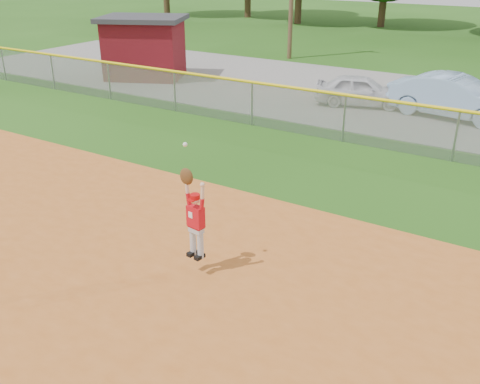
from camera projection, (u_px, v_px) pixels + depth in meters
name	position (u px, v px, depth m)	size (l,w,h in m)	color
ground	(122.00, 302.00, 9.19)	(120.00, 120.00, 0.00)	#214E11
parking_strip	(398.00, 100.00, 21.57)	(44.00, 10.00, 0.03)	slate
car_white_a	(361.00, 90.00, 20.57)	(1.39, 3.46, 1.18)	silver
car_blue	(455.00, 97.00, 18.98)	(1.58, 4.54, 1.50)	#86A6C9
utility_shed	(144.00, 47.00, 24.83)	(4.63, 4.22, 2.82)	#570C12
outfield_fence	(344.00, 115.00, 16.57)	(40.06, 0.10, 1.55)	gray
ballplayer	(194.00, 215.00, 9.52)	(0.56, 0.26, 2.17)	silver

